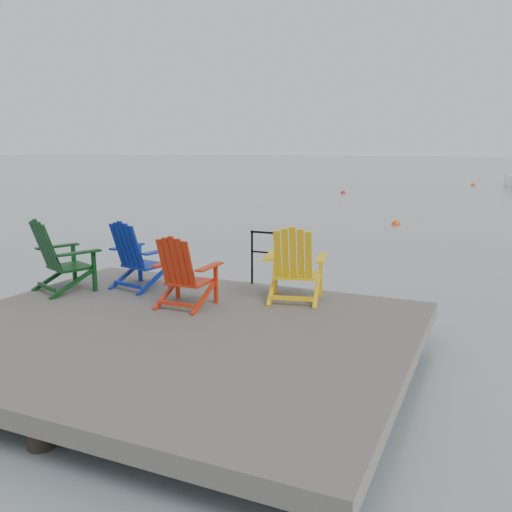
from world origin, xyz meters
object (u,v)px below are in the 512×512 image
at_px(handrail, 264,253).
at_px(buoy_d, 473,185).
at_px(buoy_a, 396,225).
at_px(chair_red, 184,271).
at_px(chair_green, 60,256).
at_px(chair_yellow, 295,264).
at_px(chair_blue, 138,255).
at_px(buoy_b, 343,193).

xyz_separation_m(handrail, buoy_d, (1.63, 35.99, -1.04)).
bearing_deg(buoy_a, chair_red, -92.77).
height_order(chair_green, chair_yellow, chair_green).
xyz_separation_m(chair_red, buoy_d, (2.16, 37.63, -1.02)).
bearing_deg(chair_blue, handrail, 40.82).
relative_size(handrail, buoy_a, 2.70).
bearing_deg(handrail, buoy_b, 102.17).
height_order(chair_green, chair_blue, chair_green).
height_order(chair_yellow, buoy_b, chair_yellow).
relative_size(chair_blue, buoy_d, 3.26).
height_order(chair_red, buoy_a, chair_red).
bearing_deg(chair_red, handrail, 71.55).
height_order(chair_red, buoy_d, chair_red).
distance_m(chair_yellow, buoy_a, 12.65).
relative_size(chair_yellow, buoy_a, 3.38).
relative_size(buoy_a, buoy_b, 1.00).
xyz_separation_m(handrail, chair_yellow, (0.80, -0.72, 0.03)).
xyz_separation_m(handrail, chair_green, (-2.76, -1.68, 0.04)).
xyz_separation_m(chair_blue, chair_yellow, (2.57, 0.31, 0.02)).
bearing_deg(buoy_d, buoy_a, -93.57).
xyz_separation_m(chair_blue, buoy_d, (3.40, 37.02, -1.05)).
height_order(buoy_b, buoy_d, buoy_d).
bearing_deg(chair_blue, chair_yellow, 17.55).
xyz_separation_m(chair_red, buoy_b, (-4.83, 26.52, -1.02)).
distance_m(chair_green, buoy_b, 26.71).
relative_size(chair_red, chair_yellow, 0.92).
xyz_separation_m(handrail, chair_red, (-0.53, -1.63, -0.02)).
height_order(chair_blue, buoy_a, chair_blue).
distance_m(chair_green, buoy_a, 13.90).
distance_m(chair_blue, buoy_d, 37.19).
bearing_deg(chair_green, buoy_a, 100.71).
distance_m(chair_green, chair_blue, 1.19).
xyz_separation_m(chair_green, buoy_b, (-2.61, 26.56, -1.08)).
relative_size(chair_blue, chair_yellow, 0.97).
xyz_separation_m(handrail, buoy_a, (0.12, 11.87, -1.04)).
bearing_deg(chair_red, chair_yellow, 34.15).
height_order(buoy_a, buoy_d, buoy_d).
bearing_deg(handrail, buoy_d, 87.41).
xyz_separation_m(chair_blue, buoy_b, (-3.60, 25.91, -1.05)).
height_order(chair_blue, chair_red, chair_blue).
distance_m(buoy_a, buoy_b, 14.12).
xyz_separation_m(buoy_a, buoy_d, (1.51, 24.13, 0.00)).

